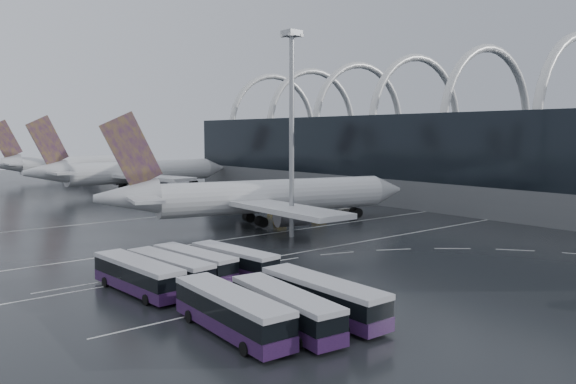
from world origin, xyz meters
TOP-DOWN VIEW (x-y plane):
  - ground at (0.00, 0.00)m, footprint 420.00×420.00m
  - terminal at (61.56, 19.84)m, footprint 42.00×160.00m
  - lane_marking_near at (0.00, -2.00)m, footprint 120.00×0.25m
  - lane_marking_mid at (0.00, 12.00)m, footprint 120.00×0.25m
  - lane_marking_far at (0.00, 40.00)m, footprint 120.00×0.25m
  - bus_bay_line_south at (-24.00, -16.00)m, footprint 28.00×0.25m
  - bus_bay_line_north at (-24.00, 0.00)m, footprint 28.00×0.25m
  - airliner_main at (4.70, 19.63)m, footprint 56.69×48.98m
  - airliner_gate_b at (10.87, 88.02)m, footprint 58.75×52.84m
  - airliner_gate_c at (11.59, 138.02)m, footprint 56.74×52.62m
  - bus_row_near_a at (-29.46, -6.35)m, footprint 3.97×13.60m
  - bus_row_near_b at (-25.68, -5.80)m, footprint 4.14×12.87m
  - bus_row_near_c at (-22.11, -4.69)m, footprint 4.06×12.52m
  - bus_row_near_d at (-17.95, -6.38)m, footprint 4.14×12.52m
  - bus_row_far_a at (-28.58, -22.06)m, footprint 3.85×14.02m
  - bus_row_far_b at (-24.54, -23.89)m, footprint 4.29×13.27m
  - bus_row_far_c at (-20.19, -23.66)m, footprint 3.39×13.73m
  - floodlight_mast at (1.95, 7.62)m, footprint 2.39×2.39m
  - gse_cart_belly_a at (17.53, 18.52)m, footprint 2.48×1.47m
  - gse_cart_belly_c at (8.22, 18.53)m, footprint 2.10×1.24m
  - gse_cart_belly_d at (25.16, 19.54)m, footprint 2.12×1.25m
  - gse_cart_belly_e at (16.78, 31.39)m, footprint 2.51×1.48m

SIDE VIEW (x-z plane):
  - ground at x=0.00m, z-range 0.00..0.00m
  - lane_marking_near at x=0.00m, z-range 0.00..0.01m
  - lane_marking_mid at x=0.00m, z-range 0.00..0.01m
  - lane_marking_far at x=0.00m, z-range 0.00..0.01m
  - bus_bay_line_south at x=-24.00m, z-range 0.00..0.01m
  - bus_bay_line_north at x=-24.00m, z-range 0.00..0.01m
  - gse_cart_belly_c at x=8.22m, z-range 0.00..1.15m
  - gse_cart_belly_d at x=25.16m, z-range 0.00..1.16m
  - gse_cart_belly_a at x=17.53m, z-range 0.00..1.35m
  - gse_cart_belly_e at x=16.78m, z-range 0.00..1.37m
  - bus_row_near_d at x=-17.95m, z-range 0.15..3.17m
  - bus_row_near_c at x=-22.11m, z-range 0.15..3.18m
  - bus_row_near_b at x=-25.68m, z-range 0.15..3.27m
  - bus_row_far_b at x=-24.54m, z-range 0.16..3.37m
  - bus_row_near_a at x=-29.46m, z-range 0.16..3.47m
  - bus_row_far_c at x=-20.19m, z-range 0.17..3.54m
  - bus_row_far_a at x=-28.58m, z-range 0.17..3.59m
  - airliner_main at x=4.70m, z-range -4.84..14.54m
  - airliner_gate_c at x=11.59m, z-range -5.08..15.23m
  - airliner_gate_b at x=10.87m, z-range -5.10..15.32m
  - terminal at x=61.56m, z-range -6.58..28.32m
  - floodlight_mast at x=1.95m, z-range 4.03..35.26m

